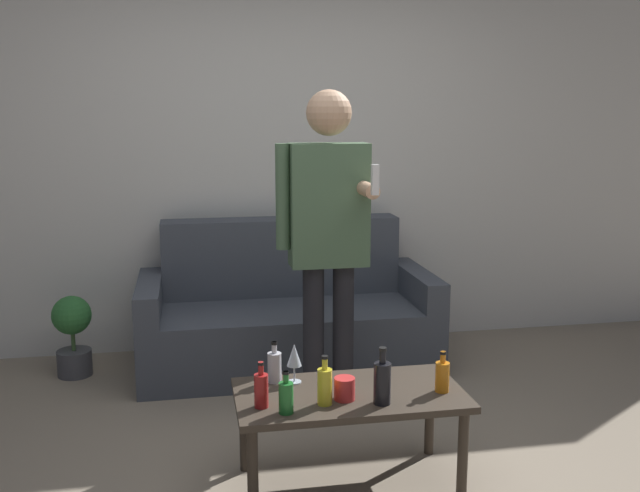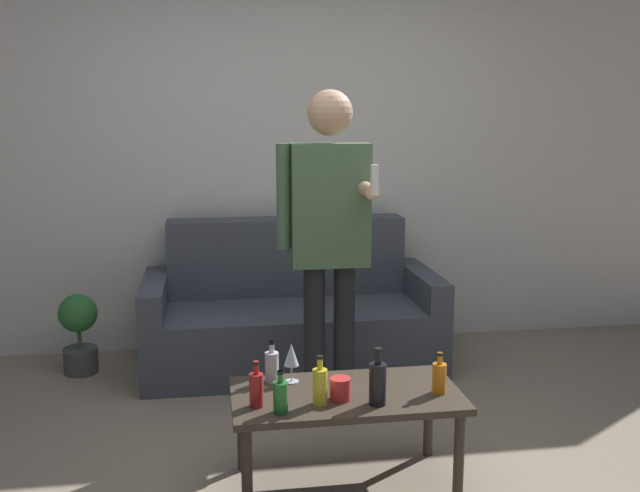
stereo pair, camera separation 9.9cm
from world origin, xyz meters
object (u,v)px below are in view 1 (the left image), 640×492
at_px(couch, 286,316).
at_px(coffee_table, 350,403).
at_px(bottle_orange, 261,389).
at_px(person_standing_front, 328,228).

distance_m(couch, coffee_table, 1.54).
bearing_deg(coffee_table, couch, 92.06).
bearing_deg(coffee_table, bottle_orange, -167.00).
height_order(bottle_orange, person_standing_front, person_standing_front).
distance_m(couch, bottle_orange, 1.67).
height_order(couch, bottle_orange, couch).
bearing_deg(bottle_orange, coffee_table, 13.00).
distance_m(couch, person_standing_front, 1.10).
xyz_separation_m(couch, coffee_table, (0.06, -1.54, 0.06)).
relative_size(coffee_table, bottle_orange, 5.09).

